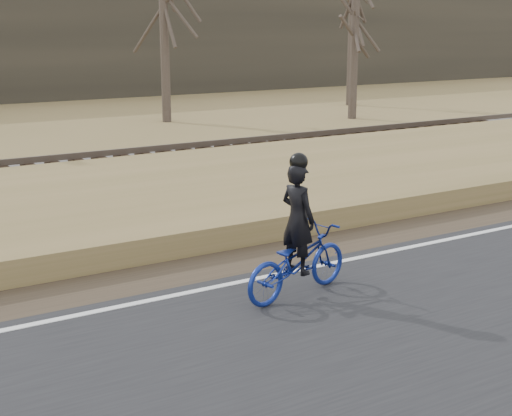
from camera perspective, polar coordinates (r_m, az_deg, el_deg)
ground at (r=9.89m, az=-12.59°, el=-8.87°), size 120.00×120.00×0.00m
road at (r=7.77m, az=-6.61°, el=-15.21°), size 120.00×6.00×0.06m
edge_line at (r=10.05m, az=-12.97°, el=-8.12°), size 120.00×0.12×0.01m
shoulder at (r=10.96m, az=-14.57°, el=-6.53°), size 120.00×1.60×0.04m
embankment at (r=13.68m, az=-18.16°, el=-1.69°), size 120.00×5.00×0.44m
cyclist at (r=10.20m, az=3.32°, el=-3.51°), size 2.03×1.07×2.09m
bare_tree_center at (r=29.13m, az=-7.43°, el=15.95°), size 0.36×0.36×9.28m
bare_tree_right at (r=30.20m, az=7.88°, el=13.04°), size 0.36×0.36×6.28m
bare_tree_far_right at (r=35.30m, az=7.69°, el=14.23°), size 0.36×0.36×7.50m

